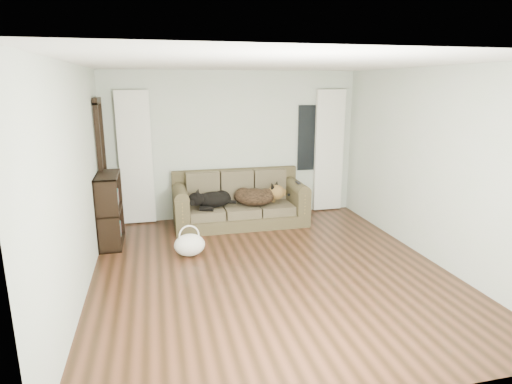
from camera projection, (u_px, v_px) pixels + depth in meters
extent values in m
plane|color=black|center=(270.00, 270.00, 5.60)|extent=(5.00, 5.00, 0.00)
plane|color=white|center=(272.00, 64.00, 4.97)|extent=(5.00, 5.00, 0.00)
cube|color=beige|center=(234.00, 146.00, 7.64)|extent=(4.50, 0.04, 2.60)
cube|color=beige|center=(77.00, 183.00, 4.77)|extent=(0.04, 5.00, 2.60)
cube|color=beige|center=(431.00, 165.00, 5.80)|extent=(0.04, 5.00, 2.60)
cube|color=white|center=(136.00, 158.00, 7.22)|extent=(0.55, 0.08, 2.25)
cube|color=white|center=(329.00, 151.00, 8.01)|extent=(0.55, 0.08, 2.25)
cube|color=black|center=(311.00, 138.00, 7.92)|extent=(0.50, 0.03, 1.20)
cube|color=black|center=(103.00, 170.00, 6.78)|extent=(0.07, 0.60, 2.10)
cube|color=#4A4627|center=(240.00, 199.00, 7.36)|extent=(2.25, 0.97, 0.92)
ellipsoid|color=black|center=(212.00, 200.00, 7.20)|extent=(0.65, 0.48, 0.26)
ellipsoid|color=black|center=(256.00, 197.00, 7.32)|extent=(0.88, 0.79, 0.32)
cube|color=black|center=(298.00, 182.00, 7.33)|extent=(0.06, 0.20, 0.02)
ellipsoid|color=white|center=(190.00, 245.00, 6.04)|extent=(0.49, 0.40, 0.32)
cube|color=black|center=(110.00, 212.00, 6.43)|extent=(0.39, 0.89, 1.08)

